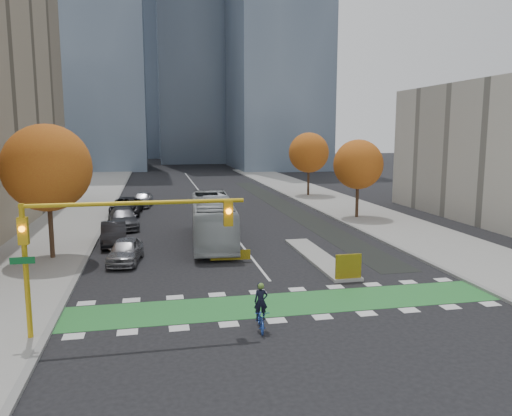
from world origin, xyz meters
name	(u,v)px	position (x,y,z in m)	size (l,w,h in m)	color
ground	(297,315)	(0.00, 0.00, 0.00)	(300.00, 300.00, 0.00)	black
sidewalk_west	(52,234)	(-13.50, 20.00, 0.07)	(7.00, 120.00, 0.15)	gray
sidewalk_east	(382,221)	(13.50, 20.00, 0.07)	(7.00, 120.00, 0.15)	gray
curb_west	(100,232)	(-10.00, 20.00, 0.07)	(0.30, 120.00, 0.16)	gray
curb_east	(344,222)	(10.00, 20.00, 0.07)	(0.30, 120.00, 0.16)	gray
bike_crossing	(288,304)	(0.00, 1.50, 0.01)	(20.00, 3.00, 0.01)	#287B33
centre_line	(204,197)	(0.00, 40.00, 0.01)	(0.15, 70.00, 0.01)	silver
bike_lane_paint	(285,207)	(7.50, 30.00, 0.01)	(2.50, 50.00, 0.01)	black
median_island	(318,257)	(4.00, 9.00, 0.08)	(1.60, 10.00, 0.16)	gray
hazard_board	(348,266)	(4.00, 4.20, 0.80)	(1.40, 0.12, 1.30)	yellow
tower_ne	(276,23)	(20.00, 85.00, 30.00)	(18.00, 24.00, 60.00)	#47566B
tower_far	(155,23)	(-4.00, 140.00, 40.00)	(26.00, 26.00, 80.00)	#47566B
tree_west	(47,168)	(-12.00, 12.00, 5.62)	(5.20, 5.20, 8.22)	#332114
tree_east_near	(358,164)	(12.00, 22.00, 4.86)	(4.40, 4.40, 7.08)	#332114
tree_east_far	(309,153)	(12.50, 38.00, 5.24)	(4.80, 4.80, 7.65)	#332114
traffic_signal_west	(97,233)	(-7.93, -0.51, 4.03)	(8.53, 0.56, 5.20)	#BF9914
cyclist	(261,314)	(-1.84, -1.20, 0.64)	(0.73, 1.71, 1.92)	#21419B
bus	(213,220)	(-1.85, 14.82, 1.63)	(2.73, 11.69, 3.26)	#B1B7BA
parked_car_a	(125,251)	(-7.61, 10.41, 0.73)	(1.73, 4.30, 1.46)	gray
parked_car_b	(114,234)	(-8.63, 15.41, 0.78)	(1.65, 4.74, 1.56)	black
parked_car_c	(123,218)	(-8.34, 21.59, 0.80)	(2.23, 5.48, 1.59)	#444449
parked_car_d	(126,206)	(-8.43, 28.24, 0.80)	(2.67, 5.79, 1.61)	black
parked_car_e	(143,199)	(-7.02, 33.24, 0.79)	(1.86, 4.61, 1.57)	#A8A9AE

